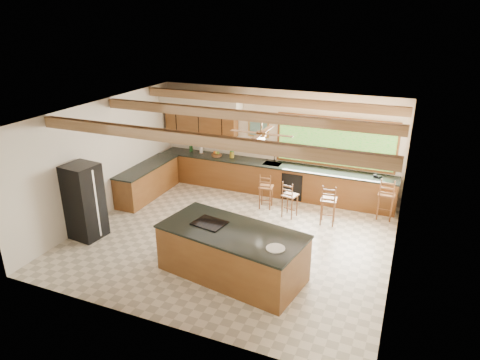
% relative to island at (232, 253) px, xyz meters
% --- Properties ---
extents(ground, '(7.20, 7.20, 0.00)m').
position_rel_island_xyz_m(ground, '(-0.60, 1.40, -0.51)').
color(ground, beige).
rests_on(ground, ground).
extents(room_shell, '(7.27, 6.54, 3.02)m').
position_rel_island_xyz_m(room_shell, '(-0.77, 2.05, 1.71)').
color(room_shell, beige).
rests_on(room_shell, ground).
extents(counter_run, '(7.12, 3.10, 1.25)m').
position_rel_island_xyz_m(counter_run, '(-1.42, 3.92, -0.04)').
color(counter_run, brown).
rests_on(counter_run, ground).
extents(island, '(3.10, 1.85, 1.03)m').
position_rel_island_xyz_m(island, '(0.00, 0.00, 0.00)').
color(island, brown).
rests_on(island, ground).
extents(refrigerator, '(0.77, 0.75, 1.81)m').
position_rel_island_xyz_m(refrigerator, '(-3.82, 0.16, 0.40)').
color(refrigerator, black).
rests_on(refrigerator, ground).
extents(bar_stool_a, '(0.43, 0.43, 1.00)m').
position_rel_island_xyz_m(bar_stool_a, '(0.33, 2.96, 0.09)').
color(bar_stool_a, brown).
rests_on(bar_stool_a, ground).
extents(bar_stool_b, '(0.41, 0.41, 1.01)m').
position_rel_island_xyz_m(bar_stool_b, '(-0.43, 3.24, 0.09)').
color(bar_stool_b, brown).
rests_on(bar_stool_b, ground).
extents(bar_stool_c, '(0.43, 0.43, 1.14)m').
position_rel_island_xyz_m(bar_stool_c, '(2.64, 3.79, 0.17)').
color(bar_stool_c, brown).
rests_on(bar_stool_c, ground).
extents(bar_stool_d, '(0.42, 0.42, 1.08)m').
position_rel_island_xyz_m(bar_stool_d, '(1.33, 2.94, 0.13)').
color(bar_stool_d, brown).
rests_on(bar_stool_d, ground).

